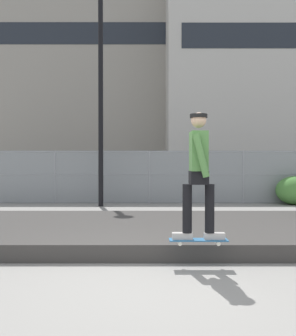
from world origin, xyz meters
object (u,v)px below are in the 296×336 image
(skater, at_px, (199,167))
(parked_car_near, at_px, (48,177))
(skateboard, at_px, (199,240))
(parked_car_mid, at_px, (200,177))
(shrub_left, at_px, (295,190))
(street_lamp, at_px, (101,65))

(skater, height_order, parked_car_near, skater)
(skateboard, height_order, parked_car_mid, parked_car_mid)
(skater, bearing_deg, shrub_left, 60.41)
(skater, relative_size, parked_car_near, 0.38)
(skater, distance_m, parked_car_mid, 10.41)
(parked_car_near, relative_size, parked_car_mid, 1.02)
(parked_car_mid, height_order, shrub_left, parked_car_mid)
(parked_car_mid, distance_m, shrub_left, 3.95)
(shrub_left, bearing_deg, parked_car_near, 163.62)
(skateboard, height_order, parked_car_near, parked_car_near)
(street_lamp, relative_size, shrub_left, 5.97)
(street_lamp, height_order, shrub_left, street_lamp)
(parked_car_near, height_order, shrub_left, parked_car_near)
(skater, height_order, parked_car_mid, skater)
(parked_car_near, height_order, parked_car_mid, same)
(shrub_left, bearing_deg, skater, -119.59)
(skateboard, height_order, shrub_left, shrub_left)
(skateboard, distance_m, skater, 1.00)
(skateboard, distance_m, shrub_left, 8.71)
(skater, relative_size, street_lamp, 0.23)
(skater, xyz_separation_m, shrub_left, (4.30, 7.57, -0.89))
(street_lamp, xyz_separation_m, parked_car_mid, (3.69, 3.22, -3.76))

